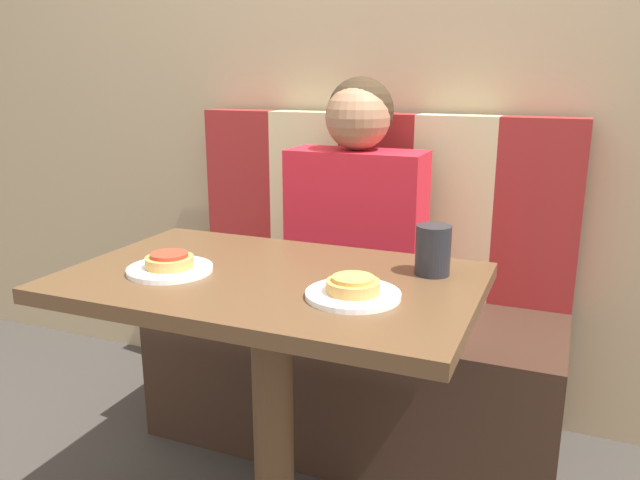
{
  "coord_description": "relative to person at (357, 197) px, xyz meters",
  "views": [
    {
      "loc": [
        0.63,
        -1.22,
        1.21
      ],
      "look_at": [
        0.0,
        0.3,
        0.77
      ],
      "focal_mm": 35.0,
      "sensor_mm": 36.0,
      "label": 1
    }
  ],
  "objects": [
    {
      "name": "wall_back",
      "position": [
        0.0,
        0.33,
        0.46
      ],
      "size": [
        7.0,
        0.05,
        2.6
      ],
      "color": "tan",
      "rests_on": "ground_plane"
    },
    {
      "name": "booth_seat",
      "position": [
        0.0,
        -0.0,
        -0.6
      ],
      "size": [
        1.32,
        0.55,
        0.48
      ],
      "color": "#382319",
      "rests_on": "ground_plane"
    },
    {
      "name": "drinking_cup",
      "position": [
        0.34,
        -0.46,
        -0.02
      ],
      "size": [
        0.08,
        0.08,
        0.12
      ],
      "color": "#232328",
      "rests_on": "dining_table"
    },
    {
      "name": "booth_backrest",
      "position": [
        0.0,
        0.22,
        -0.06
      ],
      "size": [
        1.32,
        0.1,
        0.61
      ],
      "color": "maroon",
      "rests_on": "booth_seat"
    },
    {
      "name": "pizza_right",
      "position": [
        0.23,
        -0.67,
        -0.05
      ],
      "size": [
        0.11,
        0.11,
        0.03
      ],
      "color": "#C68E47",
      "rests_on": "plate_right"
    },
    {
      "name": "plate_right",
      "position": [
        0.23,
        -0.67,
        -0.07
      ],
      "size": [
        0.2,
        0.2,
        0.01
      ],
      "color": "white",
      "rests_on": "dining_table"
    },
    {
      "name": "plate_left",
      "position": [
        -0.23,
        -0.67,
        -0.07
      ],
      "size": [
        0.2,
        0.2,
        0.01
      ],
      "color": "white",
      "rests_on": "dining_table"
    },
    {
      "name": "pizza_left",
      "position": [
        -0.23,
        -0.67,
        -0.05
      ],
      "size": [
        0.11,
        0.11,
        0.03
      ],
      "color": "#C68E47",
      "rests_on": "plate_left"
    },
    {
      "name": "person",
      "position": [
        0.0,
        0.0,
        0.0
      ],
      "size": [
        0.43,
        0.23,
        0.73
      ],
      "color": "red",
      "rests_on": "booth_seat"
    },
    {
      "name": "dining_table",
      "position": [
        0.0,
        -0.6,
        -0.2
      ],
      "size": [
        0.95,
        0.6,
        0.76
      ],
      "color": "brown",
      "rests_on": "ground_plane"
    }
  ]
}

